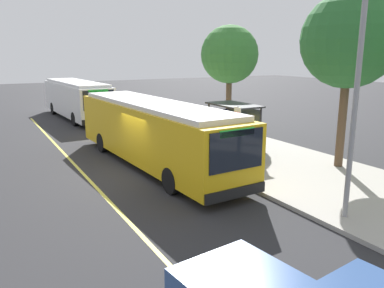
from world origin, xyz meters
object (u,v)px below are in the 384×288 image
object	(u,v)px
transit_bus_second	(77,98)
pedestrian_commuter	(245,142)
transit_bus_main	(153,131)
route_sign_post	(237,131)
waiting_bench	(236,143)

from	to	relation	value
transit_bus_second	pedestrian_commuter	bearing A→B (deg)	11.30
transit_bus_main	route_sign_post	xyz separation A→B (m)	(3.23, 2.37, 0.34)
waiting_bench	route_sign_post	xyz separation A→B (m)	(2.84, -1.99, 1.32)
transit_bus_main	waiting_bench	xyz separation A→B (m)	(0.39, 4.36, -0.99)
transit_bus_second	pedestrian_commuter	world-z (taller)	transit_bus_second
waiting_bench	pedestrian_commuter	xyz separation A→B (m)	(1.75, -0.72, 0.48)
pedestrian_commuter	waiting_bench	bearing A→B (deg)	157.59
route_sign_post	pedestrian_commuter	bearing A→B (deg)	130.64
route_sign_post	transit_bus_main	bearing A→B (deg)	-143.69
route_sign_post	waiting_bench	bearing A→B (deg)	144.99
transit_bus_second	waiting_bench	bearing A→B (deg)	14.98
transit_bus_main	waiting_bench	bearing A→B (deg)	84.91
transit_bus_main	transit_bus_second	world-z (taller)	same
waiting_bench	pedestrian_commuter	size ratio (longest dim) A/B	0.95
pedestrian_commuter	route_sign_post	bearing A→B (deg)	-49.36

